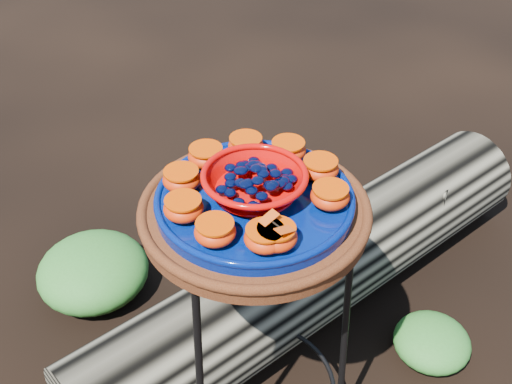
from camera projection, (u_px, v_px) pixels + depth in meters
name	position (u px, v px, depth m)	size (l,w,h in m)	color
plant_stand	(255.00, 335.00, 1.49)	(0.44, 0.44, 0.70)	black
terracotta_saucer	(255.00, 213.00, 1.26)	(0.45, 0.45, 0.04)	#3A1205
cobalt_plate	(255.00, 201.00, 1.24)	(0.38, 0.38, 0.03)	#000642
red_bowl	(255.00, 185.00, 1.22)	(0.19, 0.19, 0.05)	#C70604
glass_gems	(255.00, 168.00, 1.19)	(0.15, 0.15, 0.03)	black
orange_half_0	(276.00, 237.00, 1.11)	(0.07, 0.07, 0.04)	#AA1308
orange_half_1	(330.00, 196.00, 1.20)	(0.07, 0.07, 0.04)	#AA1308
orange_half_2	(320.00, 169.00, 1.27)	(0.07, 0.07, 0.04)	#AA1308
orange_half_3	(288.00, 150.00, 1.32)	(0.07, 0.07, 0.04)	#AA1308
orange_half_4	(246.00, 146.00, 1.33)	(0.07, 0.07, 0.04)	#AA1308
orange_half_5	(206.00, 156.00, 1.30)	(0.07, 0.07, 0.04)	#AA1308
orange_half_6	(182.00, 179.00, 1.24)	(0.07, 0.07, 0.04)	#AA1308
orange_half_7	(183.00, 208.00, 1.17)	(0.07, 0.07, 0.04)	#AA1308
orange_half_8	(215.00, 232.00, 1.12)	(0.07, 0.07, 0.04)	#AA1308
orange_half_9	(265.00, 238.00, 1.11)	(0.07, 0.07, 0.04)	#AA1308
butterfly	(277.00, 225.00, 1.10)	(0.07, 0.05, 0.01)	#D7450D
driftwood_log	(316.00, 270.00, 1.93)	(1.60, 0.42, 0.30)	black
foliage_right	(432.00, 341.00, 1.84)	(0.22, 0.22, 0.11)	#2D6D23
foliage_back	(93.00, 270.00, 2.02)	(0.35, 0.35, 0.18)	#2D6D23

